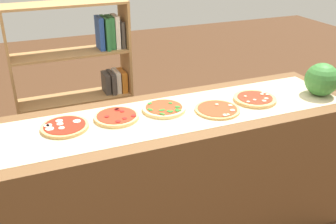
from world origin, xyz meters
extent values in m
cube|color=brown|center=(0.00, 0.00, 0.48)|extent=(2.50, 0.72, 0.96)
cube|color=beige|center=(0.00, 0.00, 0.96)|extent=(2.36, 0.52, 0.00)
cylinder|color=tan|center=(-0.62, 0.06, 0.97)|extent=(0.27, 0.27, 0.02)
cylinder|color=#AD2314|center=(-0.62, 0.06, 0.98)|extent=(0.24, 0.24, 0.00)
cylinder|color=#EFE5CC|center=(-0.64, 0.07, 0.98)|extent=(0.04, 0.04, 0.00)
cylinder|color=#EFE5CC|center=(-0.64, 0.11, 0.98)|extent=(0.04, 0.04, 0.00)
cylinder|color=#EFE5CC|center=(-0.71, 0.03, 0.98)|extent=(0.05, 0.05, 0.00)
cylinder|color=#EFE5CC|center=(-0.71, 0.08, 0.98)|extent=(0.03, 0.03, 0.00)
cylinder|color=#EFE5CC|center=(-0.55, 0.07, 0.98)|extent=(0.05, 0.05, 0.00)
cylinder|color=#EFE5CC|center=(-0.72, 0.08, 0.98)|extent=(0.03, 0.03, 0.00)
cylinder|color=#EFE5CC|center=(-0.64, 0.02, 0.98)|extent=(0.03, 0.03, 0.00)
cylinder|color=#DBB26B|center=(-0.31, 0.07, 0.97)|extent=(0.27, 0.27, 0.02)
cylinder|color=red|center=(-0.31, 0.07, 0.98)|extent=(0.24, 0.24, 0.00)
cylinder|color=maroon|center=(-0.27, 0.10, 0.99)|extent=(0.03, 0.03, 0.00)
cylinder|color=maroon|center=(-0.29, 0.14, 0.99)|extent=(0.03, 0.03, 0.00)
cylinder|color=maroon|center=(-0.22, 0.01, 0.99)|extent=(0.03, 0.03, 0.00)
cylinder|color=maroon|center=(-0.37, 0.06, 0.99)|extent=(0.03, 0.03, 0.00)
cylinder|color=maroon|center=(-0.32, -0.02, 0.99)|extent=(0.03, 0.03, 0.00)
cylinder|color=maroon|center=(-0.29, 0.13, 0.99)|extent=(0.03, 0.03, 0.00)
cylinder|color=maroon|center=(-0.28, 0.00, 0.99)|extent=(0.03, 0.03, 0.00)
cylinder|color=#E5C17F|center=(0.00, 0.07, 0.97)|extent=(0.27, 0.27, 0.02)
cylinder|color=red|center=(0.00, 0.07, 0.98)|extent=(0.23, 0.23, 0.00)
ellipsoid|color=#286B23|center=(-0.05, -0.03, 0.99)|extent=(0.04, 0.05, 0.00)
ellipsoid|color=#286B23|center=(0.01, -0.02, 0.99)|extent=(0.05, 0.04, 0.00)
ellipsoid|color=#286B23|center=(-0.10, 0.06, 0.99)|extent=(0.04, 0.05, 0.00)
ellipsoid|color=#286B23|center=(0.00, -0.01, 0.99)|extent=(0.04, 0.04, 0.00)
ellipsoid|color=#286B23|center=(0.06, -0.02, 0.99)|extent=(0.04, 0.03, 0.00)
ellipsoid|color=#286B23|center=(0.08, 0.03, 0.99)|extent=(0.05, 0.05, 0.00)
ellipsoid|color=#286B23|center=(-0.07, 0.15, 0.99)|extent=(0.05, 0.05, 0.00)
ellipsoid|color=#286B23|center=(0.06, 0.10, 0.99)|extent=(0.04, 0.04, 0.00)
ellipsoid|color=#286B23|center=(-0.03, 0.02, 0.99)|extent=(0.05, 0.03, 0.00)
ellipsoid|color=#286B23|center=(0.06, -0.01, 0.99)|extent=(0.04, 0.06, 0.00)
cylinder|color=tan|center=(0.31, -0.07, 0.97)|extent=(0.29, 0.29, 0.01)
cylinder|color=red|center=(0.31, -0.07, 0.98)|extent=(0.25, 0.25, 0.00)
cylinder|color=#C6B28E|center=(0.30, -0.18, 0.98)|extent=(0.03, 0.03, 0.01)
cylinder|color=#C6B28E|center=(0.33, -0.02, 0.98)|extent=(0.02, 0.02, 0.01)
cylinder|color=#C6B28E|center=(0.38, -0.13, 0.98)|extent=(0.03, 0.03, 0.01)
cylinder|color=#C6B28E|center=(0.40, -0.07, 0.98)|extent=(0.03, 0.03, 0.01)
cylinder|color=#C6B28E|center=(0.32, -0.18, 0.98)|extent=(0.02, 0.02, 0.01)
cylinder|color=tan|center=(0.62, -0.02, 0.97)|extent=(0.28, 0.28, 0.02)
cylinder|color=red|center=(0.62, -0.02, 0.98)|extent=(0.23, 0.23, 0.00)
cylinder|color=#C6B28E|center=(0.67, -0.07, 0.99)|extent=(0.03, 0.03, 0.01)
cylinder|color=#C6B28E|center=(0.57, 0.01, 0.99)|extent=(0.02, 0.02, 0.01)
cylinder|color=#C6B28E|center=(0.69, 0.00, 0.99)|extent=(0.03, 0.03, 0.01)
cylinder|color=#C6B28E|center=(0.72, -0.02, 0.99)|extent=(0.02, 0.02, 0.01)
cylinder|color=#C6B28E|center=(0.72, 0.02, 0.99)|extent=(0.03, 0.03, 0.01)
cylinder|color=#C6B28E|center=(0.53, -0.07, 0.99)|extent=(0.02, 0.02, 0.01)
cylinder|color=#C6B28E|center=(0.59, -0.06, 0.99)|extent=(0.02, 0.02, 0.01)
cylinder|color=#C6B28E|center=(0.64, -0.10, 0.99)|extent=(0.03, 0.03, 0.01)
sphere|color=#387A33|center=(1.10, -0.10, 1.07)|extent=(0.23, 0.23, 0.23)
cube|color=#A87A47|center=(0.02, 0.96, 0.76)|extent=(0.02, 0.28, 1.52)
cube|color=#A87A47|center=(-0.87, 0.95, 0.76)|extent=(0.02, 0.28, 1.52)
cube|color=#A87A47|center=(-0.43, 0.96, 0.01)|extent=(0.87, 0.29, 0.02)
cube|color=orange|center=(-0.02, 0.96, 0.11)|extent=(0.04, 0.20, 0.19)
cube|color=gold|center=(-0.06, 0.96, 0.10)|extent=(0.03, 0.18, 0.17)
cube|color=gold|center=(-0.10, 0.96, 0.12)|extent=(0.03, 0.18, 0.20)
cube|color=#A87A47|center=(-0.43, 0.96, 0.38)|extent=(0.87, 0.29, 0.02)
cube|color=gold|center=(-0.02, 0.96, 0.51)|extent=(0.04, 0.20, 0.24)
cube|color=#47423D|center=(-0.07, 0.96, 0.52)|extent=(0.04, 0.23, 0.25)
cube|color=#2D753D|center=(-0.11, 0.96, 0.49)|extent=(0.03, 0.17, 0.19)
cube|color=#234799|center=(-0.16, 0.96, 0.48)|extent=(0.03, 0.21, 0.17)
cube|color=#B22823|center=(-0.20, 0.96, 0.47)|extent=(0.05, 0.17, 0.16)
cube|color=#47423D|center=(-0.25, 0.96, 0.50)|extent=(0.04, 0.20, 0.22)
cube|color=#A87A47|center=(-0.43, 0.96, 0.76)|extent=(0.87, 0.29, 0.02)
cube|color=orange|center=(-0.03, 0.96, 0.85)|extent=(0.05, 0.18, 0.17)
cube|color=silver|center=(-0.08, 0.96, 0.86)|extent=(0.04, 0.17, 0.18)
cube|color=#47423D|center=(-0.12, 0.96, 0.85)|extent=(0.04, 0.20, 0.17)
cube|color=#47423D|center=(-0.16, 0.96, 0.85)|extent=(0.05, 0.16, 0.17)
cube|color=#A87A47|center=(-0.43, 0.96, 1.13)|extent=(0.87, 0.29, 0.02)
cube|color=#47423D|center=(-0.02, 0.96, 1.25)|extent=(0.03, 0.17, 0.21)
cube|color=silver|center=(-0.06, 0.96, 1.27)|extent=(0.04, 0.16, 0.26)
cube|color=#2D753D|center=(-0.10, 0.96, 1.27)|extent=(0.04, 0.15, 0.25)
cube|color=#2D753D|center=(-0.14, 0.96, 1.27)|extent=(0.03, 0.21, 0.25)
cube|color=#234799|center=(-0.18, 0.96, 1.27)|extent=(0.04, 0.16, 0.25)
cube|color=#A87A47|center=(-0.43, 0.96, 1.51)|extent=(0.87, 0.29, 0.02)
camera|label=1|loc=(-0.81, -2.00, 2.01)|focal=41.33mm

